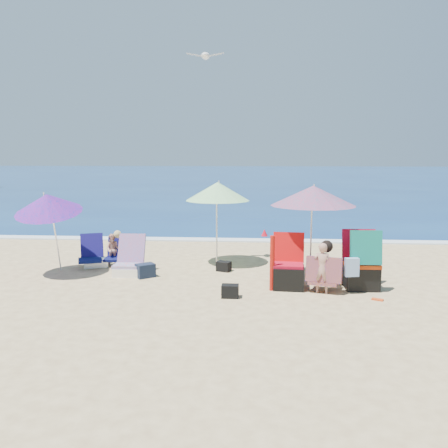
# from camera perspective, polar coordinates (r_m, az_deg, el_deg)

# --- Properties ---
(ground) EXTENTS (120.00, 120.00, 0.00)m
(ground) POSITION_cam_1_polar(r_m,az_deg,el_deg) (8.78, 1.51, -8.10)
(ground) COLOR #D8BC84
(ground) RESTS_ON ground
(sea) EXTENTS (120.00, 80.00, 0.12)m
(sea) POSITION_cam_1_polar(r_m,az_deg,el_deg) (53.47, 3.67, 5.71)
(sea) COLOR navy
(sea) RESTS_ON ground
(foam) EXTENTS (120.00, 0.50, 0.04)m
(foam) POSITION_cam_1_polar(r_m,az_deg,el_deg) (13.74, 2.46, -1.96)
(foam) COLOR white
(foam) RESTS_ON ground
(umbrella_turquoise) EXTENTS (2.18, 2.18, 1.91)m
(umbrella_turquoise) POSITION_cam_1_polar(r_m,az_deg,el_deg) (9.48, 10.63, 3.35)
(umbrella_turquoise) COLOR silver
(umbrella_turquoise) RESTS_ON ground
(umbrella_striped) EXTENTS (1.85, 1.85, 1.91)m
(umbrella_striped) POSITION_cam_1_polar(r_m,az_deg,el_deg) (10.60, -0.77, 3.93)
(umbrella_striped) COLOR silver
(umbrella_striped) RESTS_ON ground
(umbrella_blue) EXTENTS (1.39, 1.45, 1.84)m
(umbrella_blue) POSITION_cam_1_polar(r_m,az_deg,el_deg) (10.26, -20.37, 2.35)
(umbrella_blue) COLOR white
(umbrella_blue) RESTS_ON ground
(furled_umbrella) EXTENTS (0.28, 0.21, 1.13)m
(furled_umbrella) POSITION_cam_1_polar(r_m,az_deg,el_deg) (8.77, 5.61, -3.98)
(furled_umbrella) COLOR #A9140C
(furled_umbrella) RESTS_ON ground
(chair_navy) EXTENTS (0.73, 0.84, 0.71)m
(chair_navy) POSITION_cam_1_polar(r_m,az_deg,el_deg) (11.05, -15.35, -3.94)
(chair_navy) COLOR #0C1344
(chair_navy) RESTS_ON ground
(chair_rainbow) EXTENTS (0.61, 0.73, 0.81)m
(chair_rainbow) POSITION_cam_1_polar(r_m,az_deg,el_deg) (10.15, -11.24, -4.74)
(chair_rainbow) COLOR #DA4D5B
(chair_rainbow) RESTS_ON ground
(camp_chair_left) EXTENTS (0.64, 0.64, 1.02)m
(camp_chair_left) POSITION_cam_1_polar(r_m,az_deg,el_deg) (9.04, 7.74, -5.70)
(camp_chair_left) COLOR #AE0C22
(camp_chair_left) RESTS_ON ground
(camp_chair_right) EXTENTS (0.69, 0.82, 1.14)m
(camp_chair_right) POSITION_cam_1_polar(r_m,az_deg,el_deg) (9.21, 16.13, -5.00)
(camp_chair_right) COLOR #BE350D
(camp_chair_right) RESTS_ON ground
(person_center) EXTENTS (0.68, 0.59, 0.94)m
(person_center) POSITION_cam_1_polar(r_m,az_deg,el_deg) (8.80, 11.81, -5.20)
(person_center) COLOR tan
(person_center) RESTS_ON ground
(person_left) EXTENTS (0.48, 0.59, 0.80)m
(person_left) POSITION_cam_1_polar(r_m,az_deg,el_deg) (11.00, -13.04, -2.97)
(person_left) COLOR tan
(person_left) RESTS_ON ground
(bag_navy_a) EXTENTS (0.44, 0.42, 0.28)m
(bag_navy_a) POSITION_cam_1_polar(r_m,az_deg,el_deg) (9.87, -9.41, -5.52)
(bag_navy_a) COLOR #172134
(bag_navy_a) RESTS_ON ground
(bag_black_a) EXTENTS (0.34, 0.30, 0.21)m
(bag_black_a) POSITION_cam_1_polar(r_m,az_deg,el_deg) (10.24, -0.02, -5.09)
(bag_black_a) COLOR black
(bag_black_a) RESTS_ON ground
(bag_tan) EXTENTS (0.33, 0.25, 0.26)m
(bag_tan) POSITION_cam_1_polar(r_m,az_deg,el_deg) (9.06, 7.06, -6.79)
(bag_tan) COLOR tan
(bag_tan) RESTS_ON ground
(bag_navy_b) EXTENTS (0.49, 0.46, 0.29)m
(bag_navy_b) POSITION_cam_1_polar(r_m,az_deg,el_deg) (9.57, 7.27, -5.87)
(bag_navy_b) COLOR #1A1B3B
(bag_navy_b) RESTS_ON ground
(bag_black_b) EXTENTS (0.30, 0.21, 0.23)m
(bag_black_b) POSITION_cam_1_polar(r_m,az_deg,el_deg) (8.41, 0.73, -8.05)
(bag_black_b) COLOR black
(bag_black_b) RESTS_ON ground
(orange_item) EXTENTS (0.21, 0.16, 0.03)m
(orange_item) POSITION_cam_1_polar(r_m,az_deg,el_deg) (8.69, 17.91, -8.61)
(orange_item) COLOR #D94616
(orange_item) RESTS_ON ground
(seagull) EXTENTS (0.81, 0.37, 0.14)m
(seagull) POSITION_cam_1_polar(r_m,az_deg,el_deg) (10.75, -2.22, 19.49)
(seagull) COLOR white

